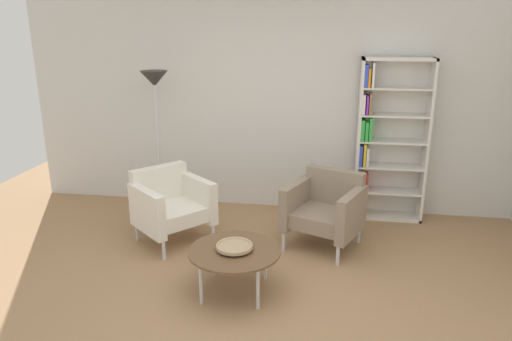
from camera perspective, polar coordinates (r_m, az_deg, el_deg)
name	(u,v)px	position (r m, az deg, el deg)	size (l,w,h in m)	color
ground_plane	(248,311)	(4.09, -0.92, -16.42)	(8.32, 8.32, 0.00)	#9E7751
plaster_back_panel	(282,93)	(5.90, 3.12, 9.24)	(6.40, 0.12, 2.90)	silver
bookshelf_tall	(386,141)	(5.79, 15.25, 3.47)	(0.80, 0.30, 1.90)	silver
coffee_table_low	(235,253)	(4.17, -2.58, -9.79)	(0.80, 0.80, 0.40)	brown
decorative_bowl	(234,246)	(4.15, -2.59, -9.01)	(0.32, 0.32, 0.05)	tan
armchair_spare_guest	(326,208)	(5.06, 8.31, -4.45)	(0.90, 0.87, 0.78)	gray
armchair_corner_red	(170,204)	(5.20, -10.19, -3.93)	(0.94, 0.95, 0.78)	white
floor_lamp_torchiere	(155,96)	(5.75, -11.94, 8.68)	(0.32, 0.32, 1.74)	silver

